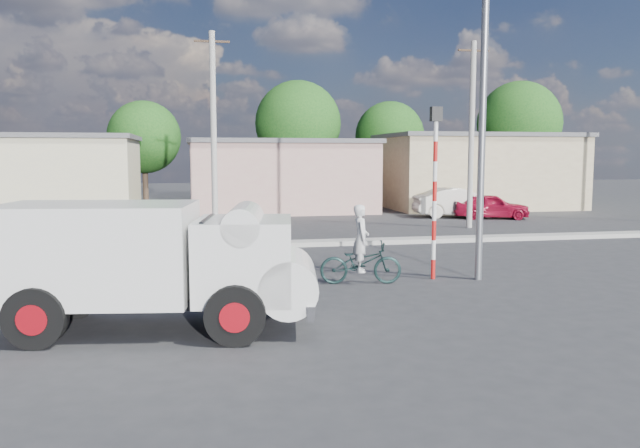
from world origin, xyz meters
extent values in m
plane|color=#2C2C2F|center=(0.00, 0.00, 0.00)|extent=(120.00, 120.00, 0.00)
cube|color=#99968E|center=(0.00, 8.00, 0.08)|extent=(40.00, 0.80, 0.16)
cylinder|color=black|center=(-5.34, -2.72, 0.51)|extent=(1.06, 0.44, 1.02)
cylinder|color=#A50B15|center=(-5.34, -2.72, 0.51)|extent=(0.55, 0.40, 0.50)
cylinder|color=black|center=(-5.06, -0.79, 0.51)|extent=(1.06, 0.44, 1.02)
cylinder|color=#A50B15|center=(-5.06, -0.79, 0.51)|extent=(0.55, 0.40, 0.50)
cylinder|color=black|center=(-2.12, -3.20, 0.51)|extent=(1.06, 0.44, 1.02)
cylinder|color=#A50B15|center=(-2.12, -3.20, 0.51)|extent=(0.55, 0.40, 0.50)
cylinder|color=black|center=(-1.84, -1.27, 0.51)|extent=(1.06, 0.44, 1.02)
cylinder|color=#A50B15|center=(-1.84, -1.27, 0.51)|extent=(0.55, 0.40, 0.50)
cube|color=black|center=(-3.64, -1.99, 0.59)|extent=(4.41, 1.82, 0.17)
cube|color=silver|center=(-4.47, -1.87, 1.44)|extent=(3.61, 2.51, 1.72)
cube|color=silver|center=(-1.89, -2.25, 1.30)|extent=(1.93, 2.13, 1.44)
cylinder|color=silver|center=(-1.11, -2.36, 0.88)|extent=(1.29, 2.04, 1.02)
cylinder|color=silver|center=(-1.89, -2.25, 1.95)|extent=(0.92, 1.98, 0.65)
cube|color=silver|center=(-0.74, -2.42, 0.51)|extent=(0.42, 2.00, 0.26)
cube|color=black|center=(-2.53, -2.15, 1.72)|extent=(0.30, 1.57, 0.65)
imported|color=#152A29|center=(1.22, 1.27, 0.53)|extent=(2.09, 1.00, 1.05)
imported|color=silver|center=(1.22, 1.27, 0.83)|extent=(0.49, 0.66, 1.66)
imported|color=beige|center=(10.47, 16.47, 0.75)|extent=(4.72, 2.11, 1.50)
imported|color=maroon|center=(11.74, 15.44, 0.63)|extent=(3.98, 2.49, 1.26)
cylinder|color=red|center=(3.20, 1.50, 0.25)|extent=(0.11, 0.11, 0.50)
cylinder|color=white|center=(3.20, 1.50, 0.75)|extent=(0.11, 0.11, 0.50)
cylinder|color=red|center=(3.20, 1.50, 1.25)|extent=(0.11, 0.11, 0.50)
cylinder|color=white|center=(3.20, 1.50, 1.75)|extent=(0.11, 0.11, 0.50)
cylinder|color=red|center=(3.20, 1.50, 2.25)|extent=(0.11, 0.11, 0.50)
cylinder|color=white|center=(3.20, 1.50, 2.75)|extent=(0.11, 0.11, 0.50)
cylinder|color=red|center=(3.20, 1.50, 3.25)|extent=(0.11, 0.11, 0.50)
cylinder|color=white|center=(3.20, 1.50, 3.75)|extent=(0.11, 0.11, 0.50)
cube|color=black|center=(3.20, 1.50, 4.18)|extent=(0.28, 0.18, 0.36)
cylinder|color=slate|center=(4.30, 1.20, 4.50)|extent=(0.18, 0.18, 9.00)
cube|color=beige|center=(-12.00, 22.00, 2.00)|extent=(12.00, 7.00, 4.00)
cube|color=#59595B|center=(-12.00, 22.00, 4.12)|extent=(12.30, 7.30, 0.24)
cube|color=tan|center=(2.00, 22.00, 1.90)|extent=(10.00, 7.00, 3.80)
cube|color=#59595B|center=(2.00, 22.00, 3.92)|extent=(10.30, 7.30, 0.24)
cube|color=tan|center=(14.00, 22.00, 2.10)|extent=(11.00, 7.00, 4.20)
cube|color=#59595B|center=(14.00, 22.00, 4.32)|extent=(11.30, 7.30, 0.24)
cylinder|color=#38281E|center=(-6.00, 29.00, 1.74)|extent=(0.36, 0.36, 3.47)
sphere|color=#32691F|center=(-6.00, 29.00, 4.34)|extent=(4.71, 4.71, 4.71)
cylinder|color=#38281E|center=(4.00, 28.00, 2.10)|extent=(0.36, 0.36, 4.20)
sphere|color=#32691F|center=(4.00, 28.00, 5.25)|extent=(5.70, 5.70, 5.70)
cylinder|color=#38281E|center=(11.00, 30.00, 1.82)|extent=(0.36, 0.36, 3.64)
sphere|color=#32691F|center=(11.00, 30.00, 4.55)|extent=(4.94, 4.94, 4.94)
cylinder|color=#38281E|center=(20.00, 28.00, 2.18)|extent=(0.36, 0.36, 4.37)
sphere|color=#32691F|center=(20.00, 28.00, 5.46)|extent=(5.93, 5.93, 5.93)
cylinder|color=#99968E|center=(-2.00, 12.00, 4.00)|extent=(0.24, 0.24, 8.00)
cube|color=#38281E|center=(-2.00, 12.00, 7.60)|extent=(1.40, 0.08, 0.08)
cylinder|color=#99968E|center=(9.00, 12.00, 4.00)|extent=(0.24, 0.24, 8.00)
cube|color=#38281E|center=(9.00, 12.00, 7.60)|extent=(1.40, 0.08, 0.08)
camera|label=1|loc=(-2.71, -13.38, 3.15)|focal=35.00mm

